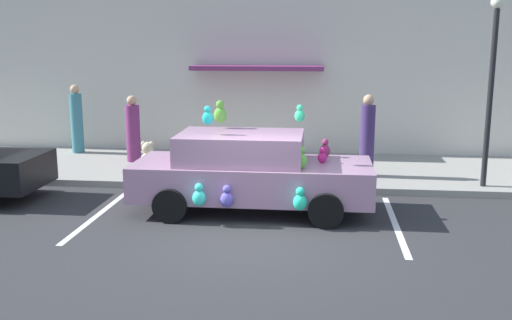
{
  "coord_description": "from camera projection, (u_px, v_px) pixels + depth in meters",
  "views": [
    {
      "loc": [
        1.15,
        -9.5,
        3.33
      ],
      "look_at": [
        -0.15,
        2.15,
        0.9
      ],
      "focal_mm": 41.15,
      "sensor_mm": 36.0,
      "label": 1
    }
  ],
  "objects": [
    {
      "name": "pedestrian_near_shopfront",
      "position": [
        367.0,
        138.0,
        13.66
      ],
      "size": [
        0.34,
        0.34,
        1.92
      ],
      "color": "#3C2A5D",
      "rests_on": "sidewalk"
    },
    {
      "name": "parking_stripe_rear",
      "position": [
        99.0,
        214.0,
        11.36
      ],
      "size": [
        0.12,
        3.6,
        0.01
      ],
      "primitive_type": "cube",
      "color": "silver",
      "rests_on": "ground"
    },
    {
      "name": "parking_stripe_front",
      "position": [
        395.0,
        224.0,
        10.74
      ],
      "size": [
        0.12,
        3.6,
        0.01
      ],
      "primitive_type": "cube",
      "color": "silver",
      "rests_on": "ground"
    },
    {
      "name": "teddy_bear_on_sidewalk",
      "position": [
        148.0,
        158.0,
        14.1
      ],
      "size": [
        0.41,
        0.34,
        0.78
      ],
      "color": "beige",
      "rests_on": "sidewalk"
    },
    {
      "name": "pedestrian_walking_past",
      "position": [
        77.0,
        121.0,
        16.52
      ],
      "size": [
        0.34,
        0.34,
        1.92
      ],
      "color": "teal",
      "rests_on": "sidewalk"
    },
    {
      "name": "street_lamp_post",
      "position": [
        492.0,
        72.0,
        12.4
      ],
      "size": [
        0.28,
        0.28,
        4.07
      ],
      "color": "black",
      "rests_on": "sidewalk"
    },
    {
      "name": "plush_covered_car",
      "position": [
        250.0,
        171.0,
        11.41
      ],
      "size": [
        4.59,
        2.12,
        2.12
      ],
      "color": "#A47B99",
      "rests_on": "ground"
    },
    {
      "name": "storefront_building",
      "position": [
        281.0,
        44.0,
        16.35
      ],
      "size": [
        24.0,
        1.25,
        6.4
      ],
      "color": "beige",
      "rests_on": "ground"
    },
    {
      "name": "sidewalk",
      "position": [
        275.0,
        169.0,
        14.9
      ],
      "size": [
        24.0,
        4.0,
        0.15
      ],
      "primitive_type": "cube",
      "color": "gray",
      "rests_on": "ground"
    },
    {
      "name": "pedestrian_by_lamp",
      "position": [
        133.0,
        131.0,
        15.37
      ],
      "size": [
        0.37,
        0.37,
        1.74
      ],
      "color": "#762C64",
      "rests_on": "sidewalk"
    },
    {
      "name": "ground_plane",
      "position": [
        251.0,
        237.0,
        10.05
      ],
      "size": [
        60.0,
        60.0,
        0.0
      ],
      "primitive_type": "plane",
      "color": "#2D2D30"
    }
  ]
}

